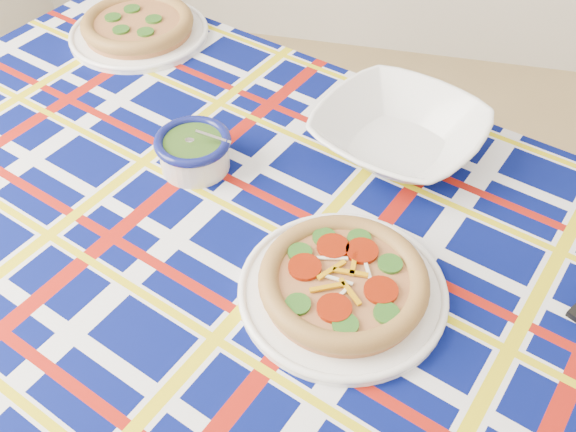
% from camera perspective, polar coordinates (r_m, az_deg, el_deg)
% --- Properties ---
extents(dining_table, '(1.86, 1.52, 0.75)m').
position_cam_1_polar(dining_table, '(1.07, -4.24, -5.05)').
color(dining_table, brown).
rests_on(dining_table, floor).
extents(tablecloth, '(1.90, 1.57, 0.11)m').
position_cam_1_polar(tablecloth, '(1.05, -4.32, -4.20)').
color(tablecloth, '#040C4E').
rests_on(tablecloth, dining_table).
extents(main_focaccia_plate, '(0.40, 0.40, 0.06)m').
position_cam_1_polar(main_focaccia_plate, '(0.92, 4.95, -5.78)').
color(main_focaccia_plate, '#A9683C').
rests_on(main_focaccia_plate, tablecloth).
extents(pesto_bowl, '(0.18, 0.18, 0.08)m').
position_cam_1_polar(pesto_bowl, '(1.12, -8.39, 5.91)').
color(pesto_bowl, '#1F3B10').
rests_on(pesto_bowl, tablecloth).
extents(serving_bowl, '(0.38, 0.38, 0.07)m').
position_cam_1_polar(serving_bowl, '(1.16, 9.82, 7.27)').
color(serving_bowl, white).
rests_on(serving_bowl, tablecloth).
extents(second_focaccia_plate, '(0.40, 0.40, 0.06)m').
position_cam_1_polar(second_focaccia_plate, '(1.51, -13.21, 16.22)').
color(second_focaccia_plate, '#A9683C').
rests_on(second_focaccia_plate, tablecloth).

